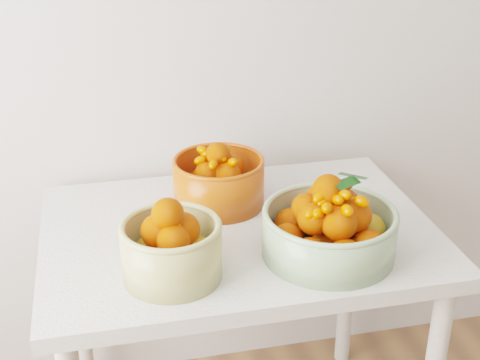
# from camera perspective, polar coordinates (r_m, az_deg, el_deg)

# --- Properties ---
(table) EXTENTS (1.00, 0.70, 0.75)m
(table) POSITION_cam_1_polar(r_m,az_deg,el_deg) (1.77, -0.10, -6.76)
(table) COLOR silver
(table) RESTS_ON ground
(bowl_cream) EXTENTS (0.23, 0.23, 0.20)m
(bowl_cream) POSITION_cam_1_polar(r_m,az_deg,el_deg) (1.50, -5.85, -5.78)
(bowl_cream) COLOR tan
(bowl_cream) RESTS_ON table
(bowl_green) EXTENTS (0.39, 0.39, 0.21)m
(bowl_green) POSITION_cam_1_polar(r_m,az_deg,el_deg) (1.59, 7.65, -4.08)
(bowl_green) COLOR #91B183
(bowl_green) RESTS_ON table
(bowl_orange) EXTENTS (0.30, 0.30, 0.18)m
(bowl_orange) POSITION_cam_1_polar(r_m,az_deg,el_deg) (1.81, -1.86, 0.00)
(bowl_orange) COLOR #C73F0F
(bowl_orange) RESTS_ON table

